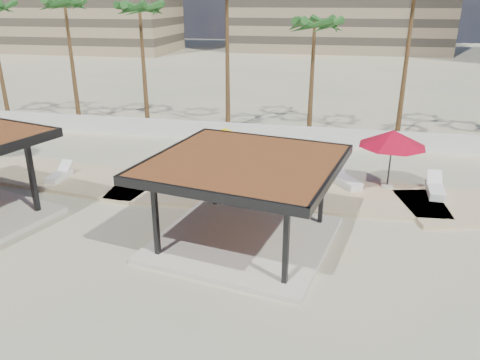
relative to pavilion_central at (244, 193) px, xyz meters
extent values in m
plane|color=#CFB689|center=(-1.57, -2.19, -2.06)|extent=(200.00, 200.00, 0.00)
cube|color=#C6B284|center=(-13.57, 5.31, -2.00)|extent=(16.40, 6.19, 0.24)
cube|color=#C6B284|center=(0.43, 4.81, -2.00)|extent=(16.24, 5.11, 0.24)
cube|color=silver|center=(-1.57, 13.81, -1.46)|extent=(56.00, 0.30, 1.20)
cube|color=beige|center=(0.00, 0.00, -1.96)|extent=(7.60, 7.60, 0.20)
cube|color=black|center=(-2.88, -1.94, -0.39)|extent=(0.21, 0.21, 2.95)
cube|color=black|center=(-1.94, 2.88, -0.39)|extent=(0.21, 0.21, 2.95)
cube|color=black|center=(1.94, -2.88, -0.39)|extent=(0.21, 0.21, 2.95)
cube|color=black|center=(2.88, 1.94, -0.39)|extent=(0.21, 0.21, 2.95)
cube|color=brown|center=(0.00, 0.00, 1.22)|extent=(7.83, 7.83, 0.28)
cube|color=black|center=(-0.64, -3.28, 1.22)|extent=(6.68, 1.41, 0.33)
cube|color=black|center=(0.64, 3.28, 1.22)|extent=(6.68, 1.41, 0.33)
cube|color=black|center=(-3.28, 0.64, 1.22)|extent=(1.41, 6.68, 0.33)
cube|color=black|center=(3.28, -0.64, 1.22)|extent=(1.41, 6.68, 0.33)
cube|color=black|center=(-9.49, 0.49, -0.18)|extent=(0.24, 0.24, 3.32)
cube|color=black|center=(-11.89, 2.18, 1.64)|extent=(7.39, 2.15, 0.38)
cylinder|color=beige|center=(-2.44, 7.01, -1.82)|extent=(0.49, 0.49, 0.12)
cylinder|color=#262628|center=(-2.44, 7.01, -0.71)|extent=(0.07, 0.07, 2.33)
cone|color=#FFDB04|center=(-2.44, 7.01, 0.29)|extent=(3.68, 3.68, 0.68)
cylinder|color=beige|center=(5.99, 6.66, -1.81)|extent=(0.57, 0.57, 0.14)
cylinder|color=#262628|center=(5.99, 6.66, -0.51)|extent=(0.08, 0.08, 2.74)
cone|color=#A20720|center=(5.99, 6.66, 0.67)|extent=(4.12, 4.12, 0.80)
cube|color=silver|center=(-10.79, 4.33, -1.75)|extent=(0.70, 1.86, 0.26)
cube|color=silver|center=(-10.79, 4.33, -1.59)|extent=(0.70, 1.86, 0.06)
cube|color=silver|center=(-10.82, 5.05, -1.37)|extent=(0.63, 0.65, 0.47)
cube|color=silver|center=(-0.22, 6.17, -1.74)|extent=(0.82, 2.01, 0.27)
cube|color=silver|center=(-0.22, 6.17, -1.57)|extent=(0.82, 2.01, 0.06)
cube|color=silver|center=(-0.17, 6.93, -1.34)|extent=(0.69, 0.72, 0.50)
cube|color=silver|center=(3.92, 6.62, -1.73)|extent=(1.76, 2.15, 0.29)
cube|color=silver|center=(3.92, 6.62, -1.55)|extent=(1.76, 2.15, 0.06)
cube|color=silver|center=(3.48, 7.31, -1.30)|extent=(0.97, 0.98, 0.53)
cube|color=silver|center=(8.21, 6.24, -1.73)|extent=(0.84, 2.13, 0.29)
cube|color=silver|center=(8.21, 6.24, -1.55)|extent=(0.84, 2.13, 0.06)
cube|color=silver|center=(8.25, 7.06, -1.30)|extent=(0.73, 0.76, 0.53)
cone|color=brown|center=(-16.57, 16.51, 2.38)|extent=(0.36, 0.36, 8.87)
ellipsoid|color=#1E501C|center=(-16.57, 16.51, 6.57)|extent=(3.00, 3.00, 1.80)
cone|color=brown|center=(-10.57, 15.91, 2.24)|extent=(0.36, 0.36, 8.60)
ellipsoid|color=#1E501C|center=(-10.57, 15.91, 6.30)|extent=(3.00, 3.00, 1.80)
cone|color=brown|center=(-4.57, 16.71, 3.23)|extent=(0.36, 0.36, 10.57)
cone|color=brown|center=(1.43, 16.21, 1.78)|extent=(0.36, 0.36, 7.67)
ellipsoid|color=#1E501C|center=(1.43, 16.21, 5.36)|extent=(3.00, 3.00, 1.80)
cone|color=brown|center=(7.43, 16.41, 3.06)|extent=(0.36, 0.36, 10.24)
camera|label=1|loc=(3.20, -16.19, 6.95)|focal=35.00mm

